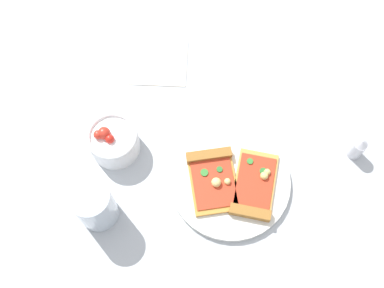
% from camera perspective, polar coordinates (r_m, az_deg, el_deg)
% --- Properties ---
extents(ground_plane, '(2.40, 2.40, 0.00)m').
position_cam_1_polar(ground_plane, '(0.99, 1.62, -2.25)').
color(ground_plane, '#B2B7BC').
rests_on(ground_plane, ground).
extents(plate, '(0.25, 0.25, 0.01)m').
position_cam_1_polar(plate, '(0.98, 4.61, -4.48)').
color(plate, silver).
rests_on(plate, ground_plane).
extents(pizza_slice_near, '(0.15, 0.10, 0.02)m').
position_cam_1_polar(pizza_slice_near, '(0.96, 7.52, -5.37)').
color(pizza_slice_near, gold).
rests_on(pizza_slice_near, plate).
extents(pizza_slice_far, '(0.15, 0.12, 0.03)m').
position_cam_1_polar(pizza_slice_far, '(0.96, 2.54, -3.86)').
color(pizza_slice_far, gold).
rests_on(pizza_slice_far, plate).
extents(salad_bowl, '(0.10, 0.10, 0.08)m').
position_cam_1_polar(salad_bowl, '(0.99, -9.37, 0.36)').
color(salad_bowl, white).
rests_on(salad_bowl, ground_plane).
extents(soda_glass, '(0.08, 0.08, 0.12)m').
position_cam_1_polar(soda_glass, '(0.93, -11.52, -7.29)').
color(soda_glass, silver).
rests_on(soda_glass, ground_plane).
extents(paper_napkin, '(0.13, 0.13, 0.00)m').
position_cam_1_polar(paper_napkin, '(1.10, -3.97, 9.76)').
color(paper_napkin, silver).
rests_on(paper_napkin, ground_plane).
extents(pepper_shaker, '(0.03, 0.03, 0.06)m').
position_cam_1_polar(pepper_shaker, '(1.03, 19.33, -0.44)').
color(pepper_shaker, silver).
rests_on(pepper_shaker, ground_plane).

